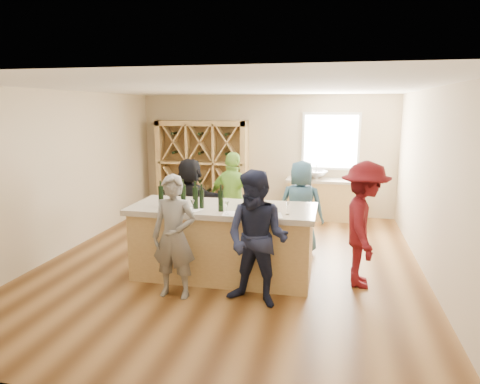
% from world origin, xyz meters
% --- Properties ---
extents(floor, '(6.00, 7.00, 0.10)m').
position_xyz_m(floor, '(0.00, 0.00, -0.05)').
color(floor, brown).
rests_on(floor, ground).
extents(ceiling, '(6.00, 7.00, 0.10)m').
position_xyz_m(ceiling, '(0.00, 0.00, 2.85)').
color(ceiling, white).
rests_on(ceiling, ground).
extents(wall_back, '(6.00, 0.10, 2.80)m').
position_xyz_m(wall_back, '(0.00, 3.55, 1.40)').
color(wall_back, '#C8B491').
rests_on(wall_back, ground).
extents(wall_front, '(6.00, 0.10, 2.80)m').
position_xyz_m(wall_front, '(0.00, -3.55, 1.40)').
color(wall_front, '#C8B491').
rests_on(wall_front, ground).
extents(wall_left, '(0.10, 7.00, 2.80)m').
position_xyz_m(wall_left, '(-3.05, 0.00, 1.40)').
color(wall_left, '#C8B491').
rests_on(wall_left, ground).
extents(wall_right, '(0.10, 7.00, 2.80)m').
position_xyz_m(wall_right, '(3.05, 0.00, 1.40)').
color(wall_right, '#C8B491').
rests_on(wall_right, ground).
extents(window_frame, '(1.30, 0.06, 1.30)m').
position_xyz_m(window_frame, '(1.50, 3.47, 1.75)').
color(window_frame, white).
rests_on(window_frame, wall_back).
extents(window_pane, '(1.18, 0.01, 1.18)m').
position_xyz_m(window_pane, '(1.50, 3.44, 1.75)').
color(window_pane, white).
rests_on(window_pane, wall_back).
extents(wine_rack, '(2.20, 0.45, 2.20)m').
position_xyz_m(wine_rack, '(-1.50, 3.27, 1.10)').
color(wine_rack, tan).
rests_on(wine_rack, floor).
extents(back_counter_base, '(1.60, 0.58, 0.86)m').
position_xyz_m(back_counter_base, '(1.40, 3.20, 0.43)').
color(back_counter_base, tan).
rests_on(back_counter_base, floor).
extents(back_counter_top, '(1.70, 0.62, 0.06)m').
position_xyz_m(back_counter_top, '(1.40, 3.20, 0.89)').
color(back_counter_top, '#B8AC97').
rests_on(back_counter_top, back_counter_base).
extents(sink, '(0.54, 0.54, 0.19)m').
position_xyz_m(sink, '(1.20, 3.20, 1.01)').
color(sink, silver).
rests_on(sink, back_counter_top).
extents(faucet, '(0.02, 0.02, 0.30)m').
position_xyz_m(faucet, '(1.20, 3.38, 1.07)').
color(faucet, silver).
rests_on(faucet, back_counter_top).
extents(tasting_counter_base, '(2.60, 1.00, 1.00)m').
position_xyz_m(tasting_counter_base, '(0.01, -0.56, 0.50)').
color(tasting_counter_base, tan).
rests_on(tasting_counter_base, floor).
extents(tasting_counter_top, '(2.72, 1.12, 0.08)m').
position_xyz_m(tasting_counter_top, '(0.01, -0.56, 1.04)').
color(tasting_counter_top, '#B8AC97').
rests_on(tasting_counter_top, tasting_counter_base).
extents(wine_bottle_a, '(0.09, 0.09, 0.30)m').
position_xyz_m(wine_bottle_a, '(-0.88, -0.76, 1.23)').
color(wine_bottle_a, black).
rests_on(wine_bottle_a, tasting_counter_top).
extents(wine_bottle_b, '(0.09, 0.09, 0.31)m').
position_xyz_m(wine_bottle_b, '(-0.68, -0.83, 1.23)').
color(wine_bottle_b, black).
rests_on(wine_bottle_b, tasting_counter_top).
extents(wine_bottle_c, '(0.09, 0.09, 0.31)m').
position_xyz_m(wine_bottle_c, '(-0.57, -0.65, 1.24)').
color(wine_bottle_c, black).
rests_on(wine_bottle_c, tasting_counter_top).
extents(wine_bottle_d, '(0.09, 0.09, 0.32)m').
position_xyz_m(wine_bottle_d, '(-0.33, -0.80, 1.24)').
color(wine_bottle_d, black).
rests_on(wine_bottle_d, tasting_counter_top).
extents(wine_bottle_e, '(0.08, 0.08, 0.27)m').
position_xyz_m(wine_bottle_e, '(-0.26, -0.74, 1.22)').
color(wine_bottle_e, black).
rests_on(wine_bottle_e, tasting_counter_top).
extents(wine_glass_a, '(0.09, 0.09, 0.18)m').
position_xyz_m(wine_glass_a, '(-0.30, -1.04, 1.17)').
color(wine_glass_a, white).
rests_on(wine_glass_a, tasting_counter_top).
extents(wine_glass_b, '(0.08, 0.08, 0.17)m').
position_xyz_m(wine_glass_b, '(0.18, -1.03, 1.17)').
color(wine_glass_b, white).
rests_on(wine_glass_b, tasting_counter_top).
extents(wine_glass_c, '(0.09, 0.09, 0.19)m').
position_xyz_m(wine_glass_c, '(0.69, -0.98, 1.18)').
color(wine_glass_c, white).
rests_on(wine_glass_c, tasting_counter_top).
extents(wine_glass_d, '(0.08, 0.08, 0.17)m').
position_xyz_m(wine_glass_d, '(0.44, -0.67, 1.17)').
color(wine_glass_d, white).
rests_on(wine_glass_d, tasting_counter_top).
extents(wine_glass_e, '(0.08, 0.08, 0.16)m').
position_xyz_m(wine_glass_e, '(0.99, -0.86, 1.16)').
color(wine_glass_e, white).
rests_on(wine_glass_e, tasting_counter_top).
extents(tasting_menu_a, '(0.35, 0.40, 0.00)m').
position_xyz_m(tasting_menu_a, '(-0.38, -0.92, 1.08)').
color(tasting_menu_a, white).
rests_on(tasting_menu_a, tasting_counter_top).
extents(tasting_menu_b, '(0.24, 0.31, 0.00)m').
position_xyz_m(tasting_menu_b, '(0.22, -0.97, 1.08)').
color(tasting_menu_b, white).
rests_on(tasting_menu_b, tasting_counter_top).
extents(tasting_menu_c, '(0.28, 0.34, 0.00)m').
position_xyz_m(tasting_menu_c, '(0.81, -0.94, 1.08)').
color(tasting_menu_c, white).
rests_on(tasting_menu_c, tasting_counter_top).
extents(person_near_left, '(0.61, 0.46, 1.66)m').
position_xyz_m(person_near_left, '(-0.45, -1.38, 0.83)').
color(person_near_left, slate).
rests_on(person_near_left, floor).
extents(person_near_right, '(0.94, 0.66, 1.75)m').
position_xyz_m(person_near_right, '(0.67, -1.39, 0.88)').
color(person_near_right, '#191E38').
rests_on(person_near_right, floor).
extents(person_server, '(0.54, 1.16, 1.79)m').
position_xyz_m(person_server, '(2.03, -0.46, 0.89)').
color(person_server, '#590F14').
rests_on(person_server, floor).
extents(person_far_mid, '(1.13, 0.80, 1.74)m').
position_xyz_m(person_far_mid, '(-0.15, 0.81, 0.87)').
color(person_far_mid, '#8CC64C').
rests_on(person_far_mid, floor).
extents(person_far_right, '(0.85, 0.61, 1.62)m').
position_xyz_m(person_far_right, '(1.05, 0.79, 0.81)').
color(person_far_right, '#335972').
rests_on(person_far_right, floor).
extents(person_far_left, '(1.58, 0.87, 1.61)m').
position_xyz_m(person_far_left, '(-0.96, 0.81, 0.81)').
color(person_far_left, black).
rests_on(person_far_left, floor).
extents(wine_bottle_f, '(0.07, 0.07, 0.30)m').
position_xyz_m(wine_bottle_f, '(0.06, -0.86, 1.23)').
color(wine_bottle_f, black).
rests_on(wine_bottle_f, tasting_counter_top).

